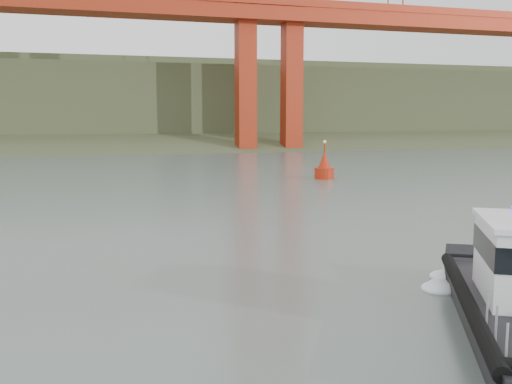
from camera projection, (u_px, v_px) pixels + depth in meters
ground at (339, 304)px, 18.15m from camera, size 400.00×400.00×0.00m
headlands at (116, 110)px, 136.31m from camera, size 500.00×105.36×27.12m
nav_buoy at (324, 168)px, 53.75m from camera, size 1.85×1.85×3.85m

